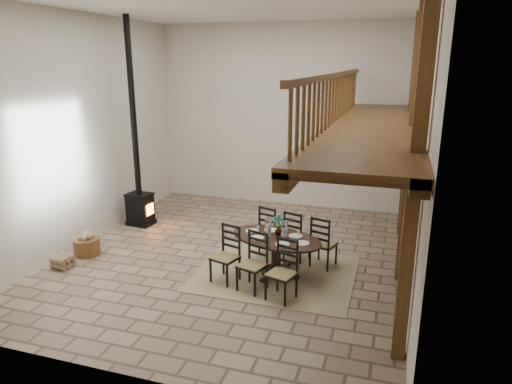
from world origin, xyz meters
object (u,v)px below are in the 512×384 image
(dining_table, at_px, (276,254))
(log_stack, at_px, (63,261))
(log_basket, at_px, (87,246))
(wood_stove, at_px, (138,181))

(dining_table, bearing_deg, log_stack, -149.61)
(log_basket, relative_size, log_stack, 1.37)
(log_stack, bearing_deg, wood_stove, 86.48)
(dining_table, xyz_separation_m, log_stack, (-4.15, -1.00, -0.28))
(wood_stove, xyz_separation_m, log_basket, (-0.11, -1.99, -0.94))
(wood_stove, bearing_deg, dining_table, -18.14)
(dining_table, relative_size, log_basket, 4.45)
(dining_table, xyz_separation_m, wood_stove, (-3.98, 1.68, 0.73))
(log_stack, bearing_deg, dining_table, 13.52)
(wood_stove, distance_m, log_basket, 2.20)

